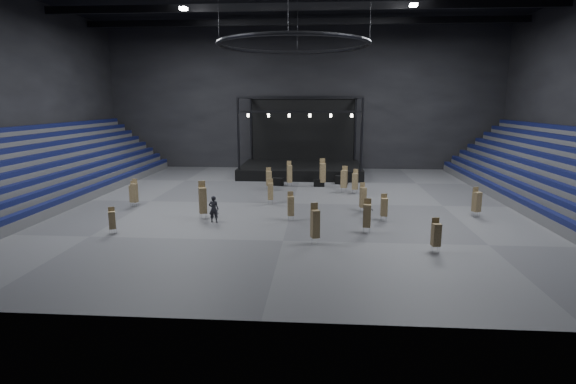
# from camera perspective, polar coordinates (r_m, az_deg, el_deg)

# --- Properties ---
(floor) EXTENTS (50.00, 50.00, 0.00)m
(floor) POSITION_cam_1_polar(r_m,az_deg,el_deg) (38.29, 0.66, -1.47)
(floor) COLOR #4C4C4E
(floor) RESTS_ON ground
(wall_back) EXTENTS (50.00, 0.20, 18.00)m
(wall_back) POSITION_cam_1_polar(r_m,az_deg,el_deg) (58.31, 1.95, 11.85)
(wall_back) COLOR black
(wall_back) RESTS_ON ground
(wall_front) EXTENTS (50.00, 0.20, 18.00)m
(wall_front) POSITION_cam_1_polar(r_m,az_deg,el_deg) (16.42, -3.81, 13.04)
(wall_front) COLOR black
(wall_front) RESTS_ON ground
(wall_left) EXTENTS (0.20, 42.00, 18.00)m
(wall_left) POSITION_cam_1_polar(r_m,az_deg,el_deg) (46.15, -32.64, 10.22)
(wall_left) COLOR black
(wall_left) RESTS_ON ground
(bleachers_left) EXTENTS (7.20, 40.00, 6.40)m
(bleachers_left) POSITION_cam_1_polar(r_m,az_deg,el_deg) (45.47, -29.57, 1.31)
(bleachers_left) COLOR #4B4B4E
(bleachers_left) RESTS_ON floor
(bleachers_right) EXTENTS (7.20, 40.00, 6.40)m
(bleachers_right) POSITION_cam_1_polar(r_m,az_deg,el_deg) (43.16, 32.70, 0.52)
(bleachers_right) COLOR #4B4B4E
(bleachers_right) RESTS_ON floor
(stage) EXTENTS (14.00, 10.00, 9.20)m
(stage) POSITION_cam_1_polar(r_m,az_deg,el_deg) (54.01, 1.70, 3.86)
(stage) COLOR black
(stage) RESTS_ON floor
(truss_ring) EXTENTS (12.30, 12.30, 5.15)m
(truss_ring) POSITION_cam_1_polar(r_m,az_deg,el_deg) (37.60, 0.71, 18.23)
(truss_ring) COLOR black
(truss_ring) RESTS_ON ceiling
(flight_case_left) EXTENTS (1.28, 0.84, 0.78)m
(flight_case_left) POSITION_cam_1_polar(r_m,az_deg,el_deg) (46.50, -1.31, 1.32)
(flight_case_left) COLOR black
(flight_case_left) RESTS_ON floor
(flight_case_mid) EXTENTS (1.13, 0.65, 0.72)m
(flight_case_mid) POSITION_cam_1_polar(r_m,az_deg,el_deg) (46.01, 3.97, 1.14)
(flight_case_mid) COLOR black
(flight_case_mid) RESTS_ON floor
(flight_case_right) EXTENTS (1.43, 0.92, 0.88)m
(flight_case_right) POSITION_cam_1_polar(r_m,az_deg,el_deg) (47.58, 6.82, 1.53)
(flight_case_right) COLOR black
(flight_case_right) RESTS_ON floor
(chair_stack_0) EXTENTS (0.55, 0.55, 1.78)m
(chair_stack_0) POSITION_cam_1_polar(r_m,az_deg,el_deg) (31.56, -21.44, -3.28)
(chair_stack_0) COLOR silver
(chair_stack_0) RESTS_ON floor
(chair_stack_1) EXTENTS (0.50, 0.50, 2.31)m
(chair_stack_1) POSITION_cam_1_polar(r_m,az_deg,el_deg) (39.03, -18.93, -0.05)
(chair_stack_1) COLOR silver
(chair_stack_1) RESTS_ON floor
(chair_stack_2) EXTENTS (0.52, 0.52, 2.15)m
(chair_stack_2) POSITION_cam_1_polar(r_m,az_deg,el_deg) (37.93, -2.24, 0.15)
(chair_stack_2) COLOR silver
(chair_stack_2) RESTS_ON floor
(chair_stack_3) EXTENTS (0.54, 0.54, 2.32)m
(chair_stack_3) POSITION_cam_1_polar(r_m,az_deg,el_deg) (35.70, 9.50, -0.63)
(chair_stack_3) COLOR silver
(chair_stack_3) RESTS_ON floor
(chair_stack_4) EXTENTS (0.52, 0.52, 2.14)m
(chair_stack_4) POSITION_cam_1_polar(r_m,az_deg,el_deg) (32.63, 0.35, -1.72)
(chair_stack_4) COLOR silver
(chair_stack_4) RESTS_ON floor
(chair_stack_5) EXTENTS (0.59, 0.59, 2.60)m
(chair_stack_5) POSITION_cam_1_polar(r_m,az_deg,el_deg) (45.95, 0.18, 2.38)
(chair_stack_5) COLOR silver
(chair_stack_5) RESTS_ON floor
(chair_stack_6) EXTENTS (0.56, 0.56, 2.30)m
(chair_stack_6) POSITION_cam_1_polar(r_m,az_deg,el_deg) (29.97, 10.01, -2.90)
(chair_stack_6) COLOR silver
(chair_stack_6) RESTS_ON floor
(chair_stack_7) EXTENTS (0.61, 0.61, 2.53)m
(chair_stack_7) POSITION_cam_1_polar(r_m,az_deg,el_deg) (27.32, 3.46, -3.96)
(chair_stack_7) COLOR silver
(chair_stack_7) RESTS_ON floor
(chair_stack_8) EXTENTS (0.61, 0.61, 2.18)m
(chair_stack_8) POSITION_cam_1_polar(r_m,az_deg,el_deg) (44.20, -2.45, 1.79)
(chair_stack_8) COLOR silver
(chair_stack_8) RESTS_ON floor
(chair_stack_9) EXTENTS (0.47, 0.47, 2.00)m
(chair_stack_9) POSITION_cam_1_polar(r_m,az_deg,el_deg) (33.21, 12.10, -1.83)
(chair_stack_9) COLOR silver
(chair_stack_9) RESTS_ON floor
(chair_stack_10) EXTENTS (0.67, 0.67, 2.26)m
(chair_stack_10) POSITION_cam_1_polar(r_m,az_deg,el_deg) (36.46, 22.83, -1.10)
(chair_stack_10) COLOR silver
(chair_stack_10) RESTS_ON floor
(chair_stack_11) EXTENTS (0.47, 0.47, 2.13)m
(chair_stack_11) POSITION_cam_1_polar(r_m,az_deg,el_deg) (39.13, -19.09, -0.15)
(chair_stack_11) COLOR silver
(chair_stack_11) RESTS_ON floor
(chair_stack_12) EXTENTS (0.61, 0.61, 2.32)m
(chair_stack_12) POSITION_cam_1_polar(r_m,az_deg,el_deg) (42.70, 8.52, 1.41)
(chair_stack_12) COLOR silver
(chair_stack_12) RESTS_ON floor
(chair_stack_13) EXTENTS (0.68, 0.68, 2.53)m
(chair_stack_13) POSITION_cam_1_polar(r_m,az_deg,el_deg) (43.13, 7.14, 1.70)
(chair_stack_13) COLOR silver
(chair_stack_13) RESTS_ON floor
(chair_stack_14) EXTENTS (0.53, 0.53, 2.02)m
(chair_stack_14) POSITION_cam_1_polar(r_m,az_deg,el_deg) (27.19, 18.29, -5.10)
(chair_stack_14) COLOR silver
(chair_stack_14) RESTS_ON floor
(chair_stack_15) EXTENTS (0.64, 0.64, 2.88)m
(chair_stack_15) POSITION_cam_1_polar(r_m,az_deg,el_deg) (45.82, 4.42, 2.51)
(chair_stack_15) COLOR silver
(chair_stack_15) RESTS_ON floor
(chair_stack_16) EXTENTS (0.69, 0.69, 2.83)m
(chair_stack_16) POSITION_cam_1_polar(r_m,az_deg,el_deg) (33.60, -10.78, -0.97)
(chair_stack_16) COLOR silver
(chair_stack_16) RESTS_ON floor
(man_center) EXTENTS (0.73, 0.49, 1.95)m
(man_center) POSITION_cam_1_polar(r_m,az_deg,el_deg) (32.58, -9.41, -2.16)
(man_center) COLOR black
(man_center) RESTS_ON floor
(crew_member) EXTENTS (0.65, 0.81, 1.60)m
(crew_member) POSITION_cam_1_polar(r_m,az_deg,el_deg) (33.55, 10.20, -2.10)
(crew_member) COLOR black
(crew_member) RESTS_ON floor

